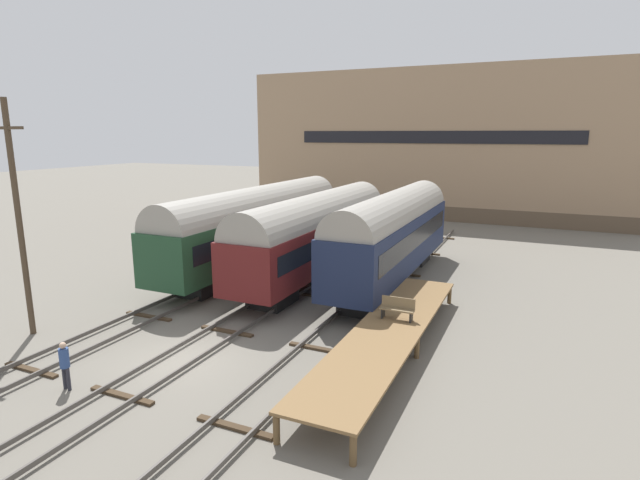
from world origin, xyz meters
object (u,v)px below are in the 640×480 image
at_px(train_car_maroon, 317,231).
at_px(bench, 398,308).
at_px(train_car_green, 258,222).
at_px(utility_pole, 19,217).
at_px(train_car_navy, 393,232).
at_px(person_worker, 64,361).

relative_size(train_car_maroon, bench, 11.75).
relative_size(train_car_green, utility_pole, 1.86).
xyz_separation_m(train_car_navy, train_car_green, (-8.85, -0.19, -0.05)).
bearing_deg(train_car_maroon, utility_pole, -120.40).
xyz_separation_m(train_car_navy, train_car_maroon, (-4.43, -0.84, -0.15)).
relative_size(train_car_navy, utility_pole, 1.59).
relative_size(train_car_green, person_worker, 10.82).
distance_m(bench, utility_pole, 16.10).
bearing_deg(train_car_green, train_car_navy, 1.26).
height_order(train_car_green, train_car_maroon, train_car_green).
distance_m(train_car_navy, bench, 8.75).
bearing_deg(bench, train_car_navy, 107.71).
bearing_deg(bench, train_car_green, 145.06).
bearing_deg(person_worker, bench, 42.75).
bearing_deg(person_worker, utility_pole, 153.05).
xyz_separation_m(train_car_maroon, bench, (7.05, -7.37, -1.36)).
relative_size(train_car_navy, bench, 11.25).
xyz_separation_m(person_worker, utility_pole, (-5.55, 2.82, 4.10)).
distance_m(train_car_green, train_car_maroon, 4.47).
relative_size(train_car_green, bench, 13.20).
distance_m(train_car_green, person_worker, 16.72).
relative_size(train_car_navy, train_car_maroon, 0.96).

